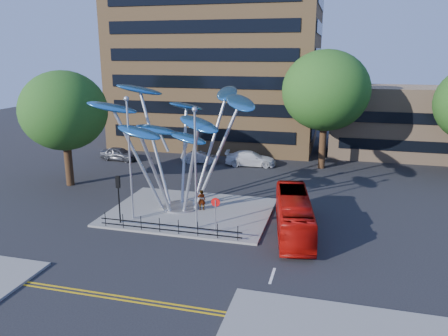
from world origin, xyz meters
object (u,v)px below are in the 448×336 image
(street_lamp_left, at_px, (129,148))
(street_lamp_right, at_px, (195,158))
(parked_car_right, at_px, (250,159))
(tree_right, at_px, (326,91))
(red_bus, at_px, (294,214))
(leaf_sculpture, at_px, (178,121))
(tree_left, at_px, (64,111))
(parked_car_left, at_px, (119,154))
(no_entry_sign_island, at_px, (216,209))
(pedestrian, at_px, (202,200))
(traffic_light_island, at_px, (118,189))
(parked_car_mid, at_px, (200,157))

(street_lamp_left, bearing_deg, street_lamp_right, -5.71)
(street_lamp_right, xyz_separation_m, parked_car_right, (0.11, 18.04, -4.32))
(tree_right, relative_size, red_bus, 1.33)
(leaf_sculpture, bearing_deg, tree_left, 164.45)
(street_lamp_left, bearing_deg, parked_car_right, 73.77)
(tree_right, xyz_separation_m, parked_car_left, (-22.15, -2.33, -7.30))
(street_lamp_right, bearing_deg, no_entry_sign_island, -17.87)
(tree_right, distance_m, street_lamp_left, 22.49)
(street_lamp_left, distance_m, pedestrian, 6.80)
(parked_car_right, bearing_deg, no_entry_sign_island, 176.92)
(leaf_sculpture, relative_size, street_lamp_right, 1.53)
(tree_right, height_order, street_lamp_left, tree_right)
(pedestrian, bearing_deg, parked_car_left, -53.84)
(street_lamp_right, height_order, no_entry_sign_island, street_lamp_right)
(street_lamp_left, xyz_separation_m, traffic_light_island, (-0.50, -1.00, -2.74))
(tree_right, distance_m, parked_car_right, 10.41)
(parked_car_mid, bearing_deg, street_lamp_right, -169.35)
(tree_left, relative_size, leaf_sculpture, 0.81)
(tree_right, xyz_separation_m, traffic_light_island, (-13.00, -19.50, -5.42))
(tree_right, relative_size, parked_car_mid, 3.11)
(street_lamp_right, xyz_separation_m, no_entry_sign_island, (1.50, -0.48, -3.28))
(tree_right, height_order, leaf_sculpture, tree_right)
(tree_left, height_order, no_entry_sign_island, tree_left)
(traffic_light_island, relative_size, parked_car_left, 0.79)
(traffic_light_island, bearing_deg, parked_car_left, 118.06)
(red_bus, height_order, parked_car_left, red_bus)
(street_lamp_left, xyz_separation_m, pedestrian, (4.28, 2.92, -4.41))
(street_lamp_left, relative_size, parked_car_right, 1.64)
(tree_right, bearing_deg, leaf_sculpture, -123.31)
(street_lamp_left, relative_size, no_entry_sign_island, 3.59)
(tree_left, distance_m, street_lamp_left, 11.60)
(tree_right, relative_size, parked_car_left, 2.80)
(tree_right, xyz_separation_m, parked_car_mid, (-12.91, -1.34, -7.39))
(leaf_sculpture, relative_size, parked_car_right, 2.38)
(street_lamp_right, relative_size, no_entry_sign_island, 3.39)
(traffic_light_island, distance_m, no_entry_sign_island, 7.05)
(parked_car_left, bearing_deg, pedestrian, -126.67)
(tree_right, height_order, tree_left, tree_right)
(pedestrian, distance_m, parked_car_left, 19.23)
(street_lamp_left, xyz_separation_m, street_lamp_right, (5.00, -0.50, -0.26))
(street_lamp_right, distance_m, parked_car_right, 18.55)
(traffic_light_island, height_order, parked_car_mid, traffic_light_island)
(no_entry_sign_island, bearing_deg, traffic_light_island, -179.87)
(street_lamp_right, xyz_separation_m, traffic_light_island, (-5.50, -0.50, -2.48))
(traffic_light_island, bearing_deg, tree_left, 140.19)
(tree_left, bearing_deg, leaf_sculpture, -15.55)
(no_entry_sign_island, xyz_separation_m, red_bus, (4.95, 1.83, -0.55))
(red_bus, bearing_deg, parked_car_mid, 116.46)
(traffic_light_island, distance_m, parked_car_mid, 18.27)
(no_entry_sign_island, bearing_deg, parked_car_right, 94.30)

